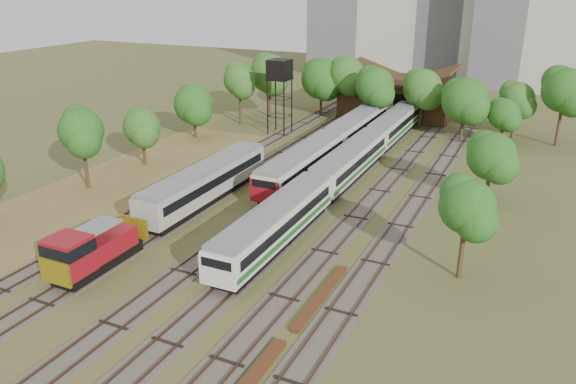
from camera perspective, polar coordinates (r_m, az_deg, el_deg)
The scene contains 14 objects.
ground at distance 38.05m, azimuth -10.87°, elevation -10.80°, with size 240.00×240.00×0.00m, color #475123.
dry_grass_patch at distance 54.42m, azimuth -21.46°, elevation -1.83°, with size 14.00×60.00×0.04m, color brown.
tracks at distance 58.13m, azimuth 3.00°, elevation 1.13°, with size 24.60×80.00×0.19m.
railcar_red_set at distance 65.04m, azimuth 4.62°, elevation 4.96°, with size 2.86×34.58×3.53m.
railcar_green_set at distance 58.81m, azimuth 6.33°, elevation 3.08°, with size 2.76×52.08×3.41m.
railcar_rear at distance 90.29m, azimuth 10.92°, elevation 9.41°, with size 3.30×16.07×4.09m.
shunter_locomotive at distance 42.28m, azimuth -19.59°, elevation -5.73°, with size 2.65×8.10×3.47m.
old_grey_coach at distance 52.84m, azimuth -8.33°, elevation 1.00°, with size 2.83×18.00×3.49m.
water_tower at distance 74.74m, azimuth -0.87°, elevation 12.14°, with size 2.82×2.82×9.78m.
rail_pile_far at distance 37.66m, azimuth 3.38°, elevation -10.53°, with size 0.54×8.62×0.28m, color #5B311A.
maintenance_shed at distance 87.83m, azimuth 11.21°, elevation 9.57°, with size 16.45×11.55×7.58m.
tree_band_left at distance 63.04m, azimuth -15.89°, elevation 6.82°, with size 6.57×56.46×8.52m.
tree_band_far at distance 79.70m, azimuth 10.58°, elevation 10.63°, with size 45.08×10.70×9.67m.
tree_band_right at distance 56.11m, azimuth 19.97°, elevation 3.99°, with size 5.01×40.23×7.31m.
Camera 1 is at (19.91, -25.62, 19.86)m, focal length 35.00 mm.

